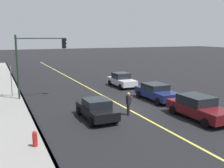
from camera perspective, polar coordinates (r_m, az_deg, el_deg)
name	(u,v)px	position (r m, az deg, el deg)	size (l,w,h in m)	color
ground	(125,107)	(20.19, 2.85, -5.21)	(200.00, 200.00, 0.00)	black
sidewalk_slab	(13,120)	(18.10, -20.97, -7.52)	(80.00, 2.58, 0.15)	gray
curb_edge	(33,118)	(18.19, -17.14, -7.19)	(80.00, 0.16, 0.15)	slate
lane_stripe_center	(125,107)	(20.19, 2.85, -5.19)	(80.00, 0.16, 0.01)	#D8CC4C
car_white	(122,80)	(28.32, 2.14, 0.90)	(4.12, 1.88, 1.53)	silver
car_black	(97,109)	(17.31, -3.43, -5.49)	(3.92, 1.89, 1.37)	black
car_navy	(156,92)	(22.66, 9.79, -1.71)	(4.48, 2.04, 1.41)	navy
car_maroon	(198,107)	(18.29, 18.51, -4.87)	(4.72, 2.07, 1.54)	#591116
pedestrian_with_backpack	(129,102)	(18.07, 3.72, -3.99)	(0.40, 0.38, 1.63)	#383838
traffic_light_mast	(37,55)	(23.40, -16.17, 6.17)	(0.28, 4.41, 5.60)	#1E3823
street_sign_post	(11,79)	(24.62, -21.40, 1.11)	(0.60, 0.08, 3.00)	slate
fire_hydrant	(35,140)	(13.40, -16.66, -11.82)	(0.24, 0.24, 0.94)	red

